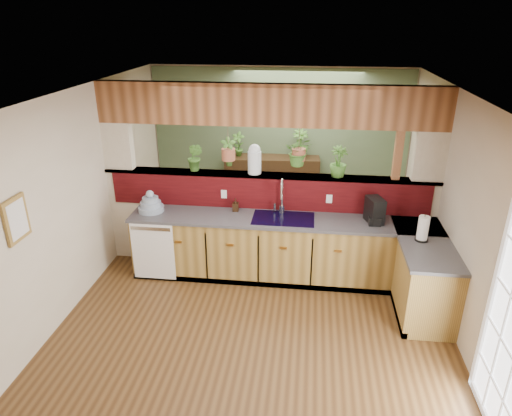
# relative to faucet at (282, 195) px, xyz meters

# --- Properties ---
(ground) EXTENTS (4.60, 7.00, 0.01)m
(ground) POSITION_rel_faucet_xyz_m (-0.21, -1.13, -1.18)
(ground) COLOR #4E3318
(ground) RESTS_ON ground
(ceiling) EXTENTS (4.60, 7.00, 0.01)m
(ceiling) POSITION_rel_faucet_xyz_m (-0.21, -1.13, 1.42)
(ceiling) COLOR brown
(ceiling) RESTS_ON ground
(wall_back) EXTENTS (4.60, 0.02, 2.60)m
(wall_back) POSITION_rel_faucet_xyz_m (-0.21, 2.37, 0.12)
(wall_back) COLOR beige
(wall_back) RESTS_ON ground
(wall_left) EXTENTS (0.02, 7.00, 2.60)m
(wall_left) POSITION_rel_faucet_xyz_m (-2.51, -1.13, 0.12)
(wall_left) COLOR beige
(wall_left) RESTS_ON ground
(wall_right) EXTENTS (0.02, 7.00, 2.60)m
(wall_right) POSITION_rel_faucet_xyz_m (2.09, -1.13, 0.12)
(wall_right) COLOR beige
(wall_right) RESTS_ON ground
(pass_through_partition) EXTENTS (4.60, 0.21, 2.60)m
(pass_through_partition) POSITION_rel_faucet_xyz_m (-0.18, 0.22, 0.01)
(pass_through_partition) COLOR beige
(pass_through_partition) RESTS_ON ground
(pass_through_ledge) EXTENTS (4.60, 0.21, 0.04)m
(pass_through_ledge) POSITION_rel_faucet_xyz_m (-0.21, 0.22, 0.19)
(pass_through_ledge) COLOR brown
(pass_through_ledge) RESTS_ON ground
(header_beam) EXTENTS (4.60, 0.15, 0.55)m
(header_beam) POSITION_rel_faucet_xyz_m (-0.21, 0.22, 1.15)
(header_beam) COLOR brown
(header_beam) RESTS_ON ground
(sage_backwall) EXTENTS (4.55, 0.02, 2.55)m
(sage_backwall) POSITION_rel_faucet_xyz_m (-0.21, 2.35, 0.12)
(sage_backwall) COLOR #4B6142
(sage_backwall) RESTS_ON ground
(countertop) EXTENTS (4.14, 1.52, 0.90)m
(countertop) POSITION_rel_faucet_xyz_m (0.63, -0.26, -0.73)
(countertop) COLOR olive
(countertop) RESTS_ON ground
(dishwasher) EXTENTS (0.58, 0.03, 0.82)m
(dishwasher) POSITION_rel_faucet_xyz_m (-1.69, -0.46, -0.72)
(dishwasher) COLOR white
(dishwasher) RESTS_ON ground
(navy_sink) EXTENTS (0.82, 0.50, 0.18)m
(navy_sink) POSITION_rel_faucet_xyz_m (0.04, -0.15, -0.36)
(navy_sink) COLOR black
(navy_sink) RESTS_ON countertop
(framed_print) EXTENTS (0.04, 0.35, 0.45)m
(framed_print) POSITION_rel_faucet_xyz_m (-2.48, -1.93, 0.37)
(framed_print) COLOR olive
(framed_print) RESTS_ON wall_left
(faucet) EXTENTS (0.23, 0.23, 0.52)m
(faucet) POSITION_rel_faucet_xyz_m (0.00, 0.00, 0.00)
(faucet) COLOR #B7B7B2
(faucet) RESTS_ON countertop
(dish_stack) EXTENTS (0.35, 0.35, 0.31)m
(dish_stack) POSITION_rel_faucet_xyz_m (-1.79, -0.13, -0.18)
(dish_stack) COLOR #8899AF
(dish_stack) RESTS_ON countertop
(soap_dispenser) EXTENTS (0.09, 0.09, 0.18)m
(soap_dispenser) POSITION_rel_faucet_xyz_m (-0.63, 0.02, -0.19)
(soap_dispenser) COLOR #362313
(soap_dispenser) RESTS_ON countertop
(coffee_maker) EXTENTS (0.18, 0.30, 0.33)m
(coffee_maker) POSITION_rel_faucet_xyz_m (1.22, -0.12, -0.12)
(coffee_maker) COLOR black
(coffee_maker) RESTS_ON countertop
(paper_towel) EXTENTS (0.16, 0.16, 0.33)m
(paper_towel) POSITION_rel_faucet_xyz_m (1.73, -0.59, -0.13)
(paper_towel) COLOR black
(paper_towel) RESTS_ON countertop
(glass_jar) EXTENTS (0.18, 0.18, 0.41)m
(glass_jar) POSITION_rel_faucet_xyz_m (-0.39, 0.22, 0.42)
(glass_jar) COLOR silver
(glass_jar) RESTS_ON pass_through_ledge
(ledge_plant_left) EXTENTS (0.27, 0.24, 0.40)m
(ledge_plant_left) POSITION_rel_faucet_xyz_m (-1.22, 0.22, 0.41)
(ledge_plant_left) COLOR #386523
(ledge_plant_left) RESTS_ON pass_through_ledge
(ledge_plant_right) EXTENTS (0.29, 0.29, 0.41)m
(ledge_plant_right) POSITION_rel_faucet_xyz_m (0.73, 0.22, 0.42)
(ledge_plant_right) COLOR #386523
(ledge_plant_right) RESTS_ON pass_through_ledge
(hanging_plant_a) EXTENTS (0.24, 0.20, 0.52)m
(hanging_plant_a) POSITION_rel_faucet_xyz_m (-0.75, 0.22, 0.63)
(hanging_plant_a) COLOR brown
(hanging_plant_a) RESTS_ON header_beam
(hanging_plant_b) EXTENTS (0.35, 0.31, 0.51)m
(hanging_plant_b) POSITION_rel_faucet_xyz_m (0.20, 0.22, 0.71)
(hanging_plant_b) COLOR brown
(hanging_plant_b) RESTS_ON header_beam
(shelving_console) EXTENTS (1.71, 0.56, 1.12)m
(shelving_console) POSITION_rel_faucet_xyz_m (-0.31, 2.12, -0.68)
(shelving_console) COLOR black
(shelving_console) RESTS_ON ground
(shelf_plant_a) EXTENTS (0.25, 0.19, 0.43)m
(shelf_plant_a) POSITION_rel_faucet_xyz_m (-0.92, 2.12, 0.10)
(shelf_plant_a) COLOR #386523
(shelf_plant_a) RESTS_ON shelving_console
(shelf_plant_b) EXTENTS (0.35, 0.35, 0.51)m
(shelf_plant_b) POSITION_rel_faucet_xyz_m (0.17, 2.12, 0.14)
(shelf_plant_b) COLOR #386523
(shelf_plant_b) RESTS_ON shelving_console
(floor_plant) EXTENTS (0.82, 0.76, 0.78)m
(floor_plant) POSITION_rel_faucet_xyz_m (0.32, 1.30, -0.79)
(floor_plant) COLOR #386523
(floor_plant) RESTS_ON ground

